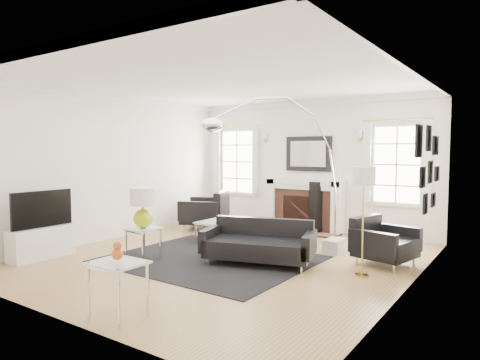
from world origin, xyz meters
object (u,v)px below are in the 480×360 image
Objects in this scene: fireplace at (305,206)px; gourd_lamp at (143,205)px; sofa at (259,244)px; coffee_table at (227,223)px; armchair_right at (382,243)px; arc_floor_lamp at (275,167)px; armchair_left at (207,212)px.

gourd_lamp reaches higher than fireplace.
sofa is 2.01× the size of coffee_table.
sofa is 1.93m from gourd_lamp.
gourd_lamp is at bearing -101.76° from coffee_table.
fireplace is 3.78m from gourd_lamp.
sofa is 1.79× the size of armchair_right.
coffee_table is 0.33× the size of arc_floor_lamp.
armchair_left is at bearing 107.19° from gourd_lamp.
gourd_lamp is 0.24× the size of arc_floor_lamp.
gourd_lamp reaches higher than armchair_left.
fireplace is at bearing 140.52° from armchair_right.
sofa is at bearing -147.06° from armchair_right.
fireplace is 2.85m from sofa.
sofa is at bearing -81.46° from arc_floor_lamp.
coffee_table is at bearing -36.99° from armchair_left.
coffee_table is at bearing -110.22° from fireplace.
armchair_left is (-2.45, 1.79, 0.09)m from sofa.
arc_floor_lamp reaches higher than sofa.
coffee_table is (-0.69, -1.88, -0.17)m from fireplace.
armchair_right is at bearing -39.48° from fireplace.
arc_floor_lamp is (1.54, 1.48, 0.59)m from gourd_lamp.
coffee_table is at bearing -177.74° from armchair_right.
armchair_left is at bearing 143.92° from sofa.
coffee_table is (-1.27, 0.90, 0.07)m from sofa.
coffee_table is at bearing 144.79° from sofa.
arc_floor_lamp reaches higher than fireplace.
armchair_right reaches higher than sofa.
arc_floor_lamp reaches higher than gourd_lamp.
fireplace is 2.78m from armchair_right.
armchair_right is (1.56, 1.01, 0.03)m from sofa.
gourd_lamp is at bearing -106.24° from fireplace.
arc_floor_lamp is (-1.66, -0.37, 1.13)m from armchair_right.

